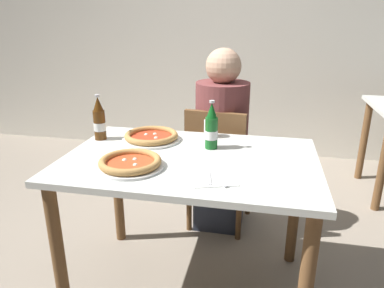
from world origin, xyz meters
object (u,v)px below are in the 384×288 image
at_px(chair_behind_table, 218,162).
at_px(paper_cup, 211,128).
at_px(beer_bottle_left, 99,121).
at_px(napkin_with_cutlery, 214,177).
at_px(diner_seated, 221,145).
at_px(pizza_marinara_far, 130,163).
at_px(pizza_margherita_near, 151,137).
at_px(beer_bottle_center, 211,128).
at_px(dining_table_main, 190,179).

distance_m(chair_behind_table, paper_cup, 0.42).
xyz_separation_m(beer_bottle_left, napkin_with_cutlery, (0.68, -0.37, -0.10)).
bearing_deg(napkin_with_cutlery, chair_behind_table, 96.04).
bearing_deg(beer_bottle_left, diner_seated, 39.19).
distance_m(diner_seated, pizza_marinara_far, 0.90).
bearing_deg(napkin_with_cutlery, diner_seated, 95.12).
bearing_deg(pizza_margherita_near, pizza_marinara_far, -86.38).
distance_m(beer_bottle_left, beer_bottle_center, 0.61).
bearing_deg(beer_bottle_left, dining_table_main, -17.38).
bearing_deg(chair_behind_table, paper_cup, 94.30).
relative_size(diner_seated, paper_cup, 12.73).
relative_size(beer_bottle_center, paper_cup, 2.60).
distance_m(pizza_marinara_far, beer_bottle_center, 0.46).
distance_m(dining_table_main, diner_seated, 0.67).
height_order(dining_table_main, beer_bottle_center, beer_bottle_center).
xyz_separation_m(beer_bottle_left, beer_bottle_center, (0.61, -0.02, 0.00)).
relative_size(diner_seated, pizza_marinara_far, 4.04).
distance_m(beer_bottle_left, napkin_with_cutlery, 0.78).
relative_size(diner_seated, beer_bottle_center, 4.89).
bearing_deg(paper_cup, beer_bottle_left, -164.17).
xyz_separation_m(pizza_margherita_near, paper_cup, (0.30, 0.13, 0.03)).
height_order(pizza_margherita_near, pizza_marinara_far, same).
bearing_deg(chair_behind_table, beer_bottle_left, 43.81).
distance_m(pizza_marinara_far, napkin_with_cutlery, 0.38).
xyz_separation_m(dining_table_main, napkin_with_cutlery, (0.15, -0.21, 0.12)).
distance_m(dining_table_main, chair_behind_table, 0.63).
height_order(pizza_margherita_near, beer_bottle_center, beer_bottle_center).
distance_m(diner_seated, pizza_margherita_near, 0.59).
height_order(pizza_margherita_near, paper_cup, paper_cup).
bearing_deg(dining_table_main, beer_bottle_center, 62.15).
xyz_separation_m(chair_behind_table, napkin_with_cutlery, (0.09, -0.82, 0.27)).
bearing_deg(chair_behind_table, pizza_marinara_far, 76.64).
relative_size(dining_table_main, diner_seated, 0.99).
distance_m(pizza_marinara_far, paper_cup, 0.58).
distance_m(pizza_marinara_far, beer_bottle_left, 0.46).
height_order(diner_seated, beer_bottle_left, diner_seated).
bearing_deg(dining_table_main, chair_behind_table, 84.39).
bearing_deg(napkin_with_cutlery, pizza_marinara_far, 174.88).
xyz_separation_m(diner_seated, beer_bottle_center, (0.01, -0.51, 0.27)).
xyz_separation_m(chair_behind_table, paper_cup, (-0.01, -0.28, 0.32)).
xyz_separation_m(dining_table_main, diner_seated, (0.07, 0.66, -0.05)).
relative_size(pizza_marinara_far, paper_cup, 3.15).
height_order(dining_table_main, paper_cup, paper_cup).
relative_size(dining_table_main, pizza_marinara_far, 4.01).
relative_size(dining_table_main, chair_behind_table, 1.41).
height_order(chair_behind_table, napkin_with_cutlery, chair_behind_table).
bearing_deg(beer_bottle_center, beer_bottle_left, 178.30).
relative_size(beer_bottle_left, napkin_with_cutlery, 1.09).
bearing_deg(paper_cup, pizza_margherita_near, -156.79).
relative_size(pizza_margherita_near, beer_bottle_left, 1.27).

